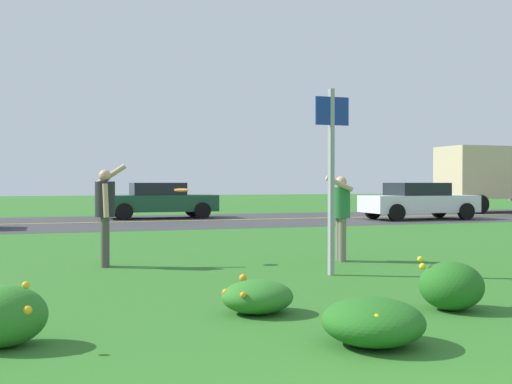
{
  "coord_description": "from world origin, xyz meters",
  "views": [
    {
      "loc": [
        -1.96,
        -1.98,
        1.45
      ],
      "look_at": [
        1.19,
        7.32,
        1.31
      ],
      "focal_mm": 44.22,
      "sensor_mm": 36.0,
      "label": 1
    }
  ],
  "objects_px": {
    "person_thrower_dark_shirt": "(105,208)",
    "car_dark_green_center_right": "(160,200)",
    "car_white_rightmost": "(418,201)",
    "sign_post_near_path": "(331,163)",
    "box_truck_silver": "(502,176)",
    "person_catcher_green_shirt": "(341,210)",
    "frisbee_orange": "(181,190)"
  },
  "relations": [
    {
      "from": "person_thrower_dark_shirt",
      "to": "car_dark_green_center_right",
      "type": "height_order",
      "value": "person_thrower_dark_shirt"
    },
    {
      "from": "person_thrower_dark_shirt",
      "to": "car_dark_green_center_right",
      "type": "xyz_separation_m",
      "value": [
        3.49,
        14.45,
        -0.27
      ]
    },
    {
      "from": "box_truck_silver",
      "to": "frisbee_orange",
      "type": "bearing_deg",
      "value": -143.03
    },
    {
      "from": "person_catcher_green_shirt",
      "to": "car_dark_green_center_right",
      "type": "distance_m",
      "value": 15.08
    },
    {
      "from": "person_thrower_dark_shirt",
      "to": "frisbee_orange",
      "type": "bearing_deg",
      "value": 1.71
    },
    {
      "from": "sign_post_near_path",
      "to": "car_white_rightmost",
      "type": "height_order",
      "value": "sign_post_near_path"
    },
    {
      "from": "person_thrower_dark_shirt",
      "to": "person_catcher_green_shirt",
      "type": "bearing_deg",
      "value": -8.21
    },
    {
      "from": "sign_post_near_path",
      "to": "box_truck_silver",
      "type": "relative_size",
      "value": 0.44
    },
    {
      "from": "sign_post_near_path",
      "to": "box_truck_silver",
      "type": "height_order",
      "value": "box_truck_silver"
    },
    {
      "from": "car_dark_green_center_right",
      "to": "person_catcher_green_shirt",
      "type": "bearing_deg",
      "value": -87.31
    },
    {
      "from": "car_white_rightmost",
      "to": "person_thrower_dark_shirt",
      "type": "bearing_deg",
      "value": -141.45
    },
    {
      "from": "car_dark_green_center_right",
      "to": "box_truck_silver",
      "type": "relative_size",
      "value": 0.67
    },
    {
      "from": "frisbee_orange",
      "to": "sign_post_near_path",
      "type": "bearing_deg",
      "value": -48.53
    },
    {
      "from": "car_white_rightmost",
      "to": "box_truck_silver",
      "type": "relative_size",
      "value": 0.67
    },
    {
      "from": "sign_post_near_path",
      "to": "car_dark_green_center_right",
      "type": "bearing_deg",
      "value": 89.25
    },
    {
      "from": "frisbee_orange",
      "to": "car_dark_green_center_right",
      "type": "height_order",
      "value": "car_dark_green_center_right"
    },
    {
      "from": "sign_post_near_path",
      "to": "person_thrower_dark_shirt",
      "type": "xyz_separation_m",
      "value": [
        -3.27,
        2.14,
        -0.74
      ]
    },
    {
      "from": "frisbee_orange",
      "to": "car_white_rightmost",
      "type": "bearing_deg",
      "value": 41.49
    },
    {
      "from": "car_dark_green_center_right",
      "to": "car_white_rightmost",
      "type": "height_order",
      "value": "same"
    },
    {
      "from": "car_white_rightmost",
      "to": "box_truck_silver",
      "type": "bearing_deg",
      "value": 28.6
    },
    {
      "from": "frisbee_orange",
      "to": "car_dark_green_center_right",
      "type": "bearing_deg",
      "value": 81.53
    },
    {
      "from": "sign_post_near_path",
      "to": "person_catcher_green_shirt",
      "type": "relative_size",
      "value": 1.85
    },
    {
      "from": "sign_post_near_path",
      "to": "frisbee_orange",
      "type": "bearing_deg",
      "value": 131.47
    },
    {
      "from": "sign_post_near_path",
      "to": "frisbee_orange",
      "type": "distance_m",
      "value": 2.94
    },
    {
      "from": "sign_post_near_path",
      "to": "person_thrower_dark_shirt",
      "type": "distance_m",
      "value": 3.98
    },
    {
      "from": "car_white_rightmost",
      "to": "sign_post_near_path",
      "type": "bearing_deg",
      "value": -127.95
    },
    {
      "from": "person_thrower_dark_shirt",
      "to": "frisbee_orange",
      "type": "height_order",
      "value": "person_thrower_dark_shirt"
    },
    {
      "from": "sign_post_near_path",
      "to": "frisbee_orange",
      "type": "relative_size",
      "value": 11.41
    },
    {
      "from": "person_thrower_dark_shirt",
      "to": "person_catcher_green_shirt",
      "type": "xyz_separation_m",
      "value": [
        4.19,
        -0.61,
        -0.07
      ]
    },
    {
      "from": "car_dark_green_center_right",
      "to": "car_white_rightmost",
      "type": "bearing_deg",
      "value": -23.02
    },
    {
      "from": "car_dark_green_center_right",
      "to": "car_white_rightmost",
      "type": "relative_size",
      "value": 1.0
    },
    {
      "from": "sign_post_near_path",
      "to": "person_thrower_dark_shirt",
      "type": "relative_size",
      "value": 1.63
    }
  ]
}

